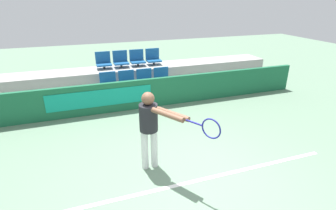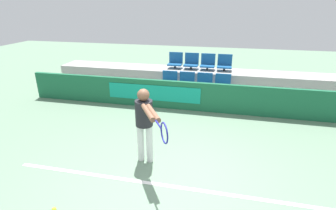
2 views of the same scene
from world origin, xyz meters
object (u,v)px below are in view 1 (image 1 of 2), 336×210
at_px(stadium_chair_5, 121,60).
at_px(tennis_player, 152,124).
at_px(stadium_chair_3, 162,77).
at_px(stadium_chair_4, 103,62).
at_px(stadium_chair_2, 145,79).
at_px(stadium_chair_7, 153,58).
at_px(stadium_chair_1, 127,81).
at_px(stadium_chair_0, 108,83).
at_px(stadium_chair_6, 137,59).

relative_size(stadium_chair_5, tennis_player, 0.35).
xyz_separation_m(stadium_chair_3, stadium_chair_4, (-1.67, 0.97, 0.42)).
bearing_deg(stadium_chair_2, stadium_chair_7, 60.29).
bearing_deg(stadium_chair_4, stadium_chair_3, -30.29).
xyz_separation_m(stadium_chair_2, stadium_chair_3, (0.56, 0.00, 0.00)).
relative_size(stadium_chair_1, stadium_chair_3, 1.00).
relative_size(stadium_chair_2, stadium_chair_5, 1.00).
xyz_separation_m(stadium_chair_4, tennis_player, (0.33, -4.56, -0.11)).
bearing_deg(tennis_player, stadium_chair_0, 64.09).
height_order(stadium_chair_3, stadium_chair_4, stadium_chair_4).
relative_size(stadium_chair_0, stadium_chair_2, 1.00).
bearing_deg(tennis_player, stadium_chair_1, 55.21).
bearing_deg(stadium_chair_7, stadium_chair_5, 180.00).
distance_m(stadium_chair_4, stadium_chair_6, 1.11).
relative_size(stadium_chair_6, stadium_chair_7, 1.00).
relative_size(stadium_chair_2, stadium_chair_7, 1.00).
bearing_deg(stadium_chair_1, tennis_player, -93.62).
bearing_deg(stadium_chair_3, stadium_chair_2, 180.00).
bearing_deg(stadium_chair_5, tennis_player, -92.85).
bearing_deg(tennis_player, stadium_chair_7, 42.46).
xyz_separation_m(stadium_chair_1, stadium_chair_3, (1.11, 0.00, 0.00)).
distance_m(stadium_chair_0, stadium_chair_3, 1.67).
xyz_separation_m(stadium_chair_1, stadium_chair_4, (-0.56, 0.97, 0.42)).
bearing_deg(stadium_chair_2, stadium_chair_3, 0.00).
xyz_separation_m(stadium_chair_2, stadium_chair_7, (0.56, 0.97, 0.42)).
height_order(stadium_chair_3, tennis_player, tennis_player).
distance_m(stadium_chair_5, tennis_player, 4.56).
xyz_separation_m(stadium_chair_4, stadium_chair_5, (0.56, 0.00, 0.00)).
bearing_deg(stadium_chair_2, stadium_chair_0, 180.00).
relative_size(stadium_chair_1, stadium_chair_7, 1.00).
distance_m(stadium_chair_4, tennis_player, 4.57).
relative_size(stadium_chair_3, stadium_chair_7, 1.00).
distance_m(stadium_chair_0, stadium_chair_4, 1.06).
bearing_deg(stadium_chair_6, stadium_chair_5, 180.00).
height_order(stadium_chair_0, stadium_chair_7, stadium_chair_7).
xyz_separation_m(stadium_chair_1, tennis_player, (-0.23, -3.58, 0.30)).
height_order(stadium_chair_0, stadium_chair_4, stadium_chair_4).
height_order(stadium_chair_2, stadium_chair_4, stadium_chair_4).
bearing_deg(stadium_chair_4, stadium_chair_5, 0.00).
xyz_separation_m(stadium_chair_2, stadium_chair_5, (-0.56, 0.97, 0.42)).
bearing_deg(stadium_chair_3, stadium_chair_4, 149.71).
relative_size(stadium_chair_2, tennis_player, 0.35).
height_order(stadium_chair_4, tennis_player, tennis_player).
xyz_separation_m(stadium_chair_0, stadium_chair_7, (1.67, 0.97, 0.42)).
relative_size(stadium_chair_2, stadium_chair_3, 1.00).
distance_m(stadium_chair_0, stadium_chair_1, 0.56).
xyz_separation_m(stadium_chair_0, stadium_chair_4, (0.00, 0.97, 0.42)).
distance_m(stadium_chair_2, stadium_chair_4, 1.54).
bearing_deg(tennis_player, stadium_chair_3, 38.34).
bearing_deg(stadium_chair_2, stadium_chair_5, 119.71).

